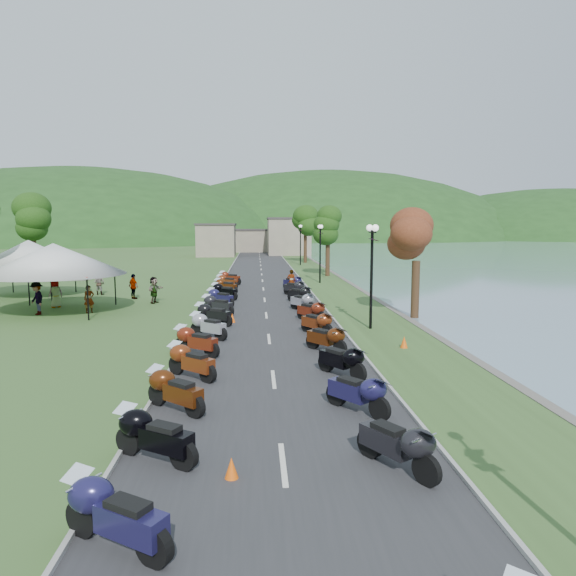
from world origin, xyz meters
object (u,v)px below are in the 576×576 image
object	(u,v)px
pedestrian_b	(100,295)
pedestrian_c	(38,315)
vendor_tent_main	(55,278)
pedestrian_a	(90,313)

from	to	relation	value
pedestrian_b	pedestrian_c	size ratio (longest dim) A/B	0.89
vendor_tent_main	pedestrian_a	distance (m)	2.85
pedestrian_a	pedestrian_b	world-z (taller)	pedestrian_b
vendor_tent_main	pedestrian_c	size ratio (longest dim) A/B	2.82
pedestrian_b	vendor_tent_main	bearing A→B (deg)	108.60
vendor_tent_main	pedestrian_b	world-z (taller)	vendor_tent_main
pedestrian_a	pedestrian_b	distance (m)	8.15
pedestrian_a	pedestrian_c	bearing A→B (deg)	156.74
vendor_tent_main	pedestrian_c	distance (m)	2.29
pedestrian_a	pedestrian_c	world-z (taller)	pedestrian_c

